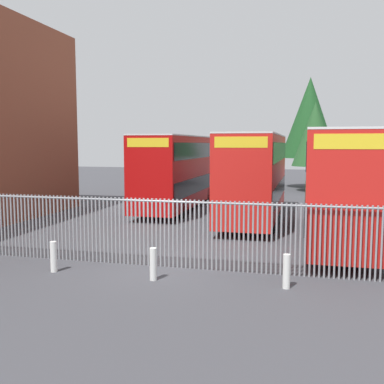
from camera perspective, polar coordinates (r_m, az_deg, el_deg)
ground_plane at (r=22.24m, az=2.55°, el=-4.06°), size 100.00×100.00×0.00m
palisade_fence at (r=14.60m, az=-6.12°, el=-4.76°), size 16.43×0.14×2.35m
double_decker_bus_near_gate at (r=19.03m, az=18.04°, el=1.28°), size 2.54×10.81×4.42m
double_decker_bus_behind_fence_left at (r=23.39m, az=8.03°, el=2.37°), size 2.54×10.81×4.42m
double_decker_bus_behind_fence_right at (r=27.09m, az=-1.72°, el=2.93°), size 2.54×10.81×4.42m
bollard_near_left at (r=14.58m, az=-17.17°, el=-7.85°), size 0.20×0.20×0.95m
bollard_center_front at (r=13.16m, az=-4.96°, el=-9.11°), size 0.20×0.20×0.95m
bollard_near_right at (r=12.66m, az=11.91°, el=-9.84°), size 0.20×0.20×0.95m
tree_tall_back at (r=38.27m, az=15.35°, el=7.09°), size 3.65×3.65×7.34m
tree_mid_row at (r=41.79m, az=14.71°, el=9.10°), size 4.98×4.98×9.82m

